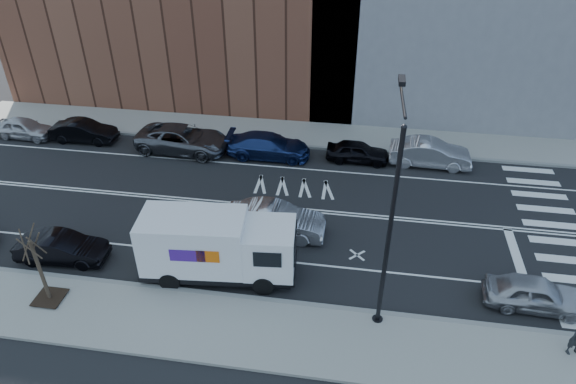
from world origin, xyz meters
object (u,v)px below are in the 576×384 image
(far_parked_a, at_px, (24,128))
(near_parked_front, at_px, (535,293))
(far_parked_b, at_px, (84,131))
(driving_sedan, at_px, (275,221))
(fedex_van, at_px, (217,246))

(far_parked_a, bearing_deg, near_parked_front, -106.56)
(far_parked_a, distance_m, far_parked_b, 4.24)
(far_parked_a, bearing_deg, far_parked_b, -84.91)
(far_parked_a, height_order, driving_sedan, driving_sedan)
(driving_sedan, distance_m, near_parked_front, 12.17)
(driving_sedan, height_order, near_parked_front, driving_sedan)
(far_parked_a, xyz_separation_m, near_parked_front, (30.33, -11.05, 0.03))
(fedex_van, xyz_separation_m, far_parked_b, (-12.34, 11.30, -0.95))
(far_parked_b, bearing_deg, near_parked_front, -114.26)
(far_parked_b, bearing_deg, driving_sedan, -120.10)
(fedex_van, relative_size, driving_sedan, 1.42)
(far_parked_a, xyz_separation_m, driving_sedan, (18.60, -7.84, 0.14))
(driving_sedan, relative_size, near_parked_front, 1.19)
(fedex_van, bearing_deg, far_parked_b, 132.39)
(driving_sedan, bearing_deg, fedex_van, 149.12)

